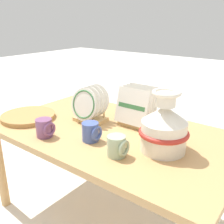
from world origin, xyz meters
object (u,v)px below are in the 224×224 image
dish_rack_round_plates (89,107)px  wicker_charger_stack (28,116)px  dish_rack_square_plates (137,110)px  mug_cobalt_glaze (91,132)px  mug_plum_glaze (45,128)px  ceramic_vase (164,127)px  mug_sage_glaze (117,146)px

dish_rack_round_plates → wicker_charger_stack: dish_rack_round_plates is taller
dish_rack_square_plates → wicker_charger_stack: (-0.59, -0.32, -0.08)m
mug_cobalt_glaze → mug_plum_glaze: bearing=-154.0°
ceramic_vase → mug_sage_glaze: 0.23m
mug_sage_glaze → mug_plum_glaze: bearing=-171.3°
mug_plum_glaze → wicker_charger_stack: bearing=160.0°
ceramic_vase → dish_rack_square_plates: (-0.27, 0.19, -0.03)m
ceramic_vase → dish_rack_square_plates: bearing=144.6°
wicker_charger_stack → mug_sage_glaze: bearing=-3.4°
dish_rack_square_plates → mug_cobalt_glaze: 0.33m
dish_rack_square_plates → mug_sage_glaze: 0.39m
ceramic_vase → mug_plum_glaze: ceramic_vase is taller
wicker_charger_stack → mug_cobalt_glaze: 0.52m
ceramic_vase → wicker_charger_stack: size_ratio=0.88×
wicker_charger_stack → mug_sage_glaze: mug_sage_glaze is taller
dish_rack_round_plates → mug_plum_glaze: (-0.04, -0.30, -0.04)m
mug_sage_glaze → mug_plum_glaze: 0.43m
ceramic_vase → dish_rack_round_plates: size_ratio=1.36×
ceramic_vase → dish_rack_round_plates: 0.52m
mug_cobalt_glaze → dish_rack_square_plates: bearing=78.1°
wicker_charger_stack → mug_cobalt_glaze: size_ratio=3.41×
mug_plum_glaze → mug_sage_glaze: bearing=8.7°
ceramic_vase → mug_cobalt_glaze: ceramic_vase is taller
dish_rack_round_plates → mug_sage_glaze: 0.45m
dish_rack_round_plates → wicker_charger_stack: size_ratio=0.65×
mug_sage_glaze → mug_cobalt_glaze: bearing=167.0°
dish_rack_square_plates → mug_cobalt_glaze: size_ratio=2.33×
dish_rack_round_plates → mug_sage_glaze: size_ratio=2.22×
dish_rack_square_plates → mug_plum_glaze: dish_rack_square_plates is taller
ceramic_vase → mug_plum_glaze: bearing=-156.8°
dish_rack_square_plates → mug_cobalt_glaze: (-0.07, -0.32, -0.04)m
dish_rack_square_plates → mug_plum_glaze: size_ratio=2.33×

